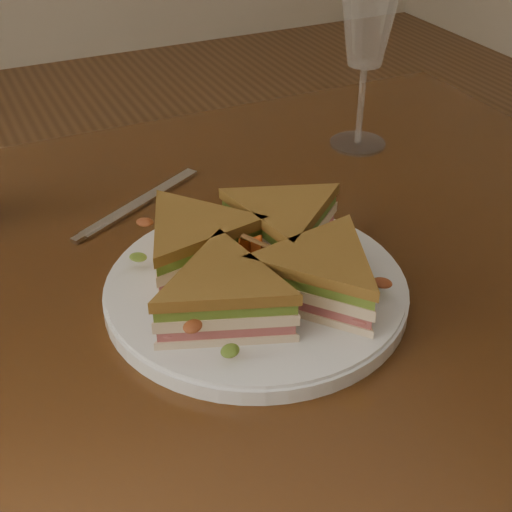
# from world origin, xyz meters

# --- Properties ---
(table) EXTENTS (1.20, 0.80, 0.75)m
(table) POSITION_xyz_m (0.00, 0.00, 0.65)
(table) COLOR #321A0B
(table) RESTS_ON ground
(plate) EXTENTS (0.31, 0.31, 0.02)m
(plate) POSITION_xyz_m (0.04, -0.07, 0.76)
(plate) COLOR white
(plate) RESTS_ON table
(sandwich_wedges) EXTENTS (0.32, 0.32, 0.06)m
(sandwich_wedges) POSITION_xyz_m (0.04, -0.07, 0.80)
(sandwich_wedges) COLOR beige
(sandwich_wedges) RESTS_ON plate
(crisps_mound) EXTENTS (0.09, 0.09, 0.05)m
(crisps_mound) POSITION_xyz_m (0.04, -0.07, 0.79)
(crisps_mound) COLOR #D0541A
(crisps_mound) RESTS_ON plate
(spoon) EXTENTS (0.18, 0.08, 0.01)m
(spoon) POSITION_xyz_m (0.04, 0.01, 0.75)
(spoon) COLOR silver
(spoon) RESTS_ON table
(knife) EXTENTS (0.19, 0.12, 0.00)m
(knife) POSITION_xyz_m (-0.02, 0.15, 0.75)
(knife) COLOR silver
(knife) RESTS_ON table
(wine_glass) EXTENTS (0.09, 0.09, 0.24)m
(wine_glass) POSITION_xyz_m (0.33, 0.19, 0.93)
(wine_glass) COLOR white
(wine_glass) RESTS_ON table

